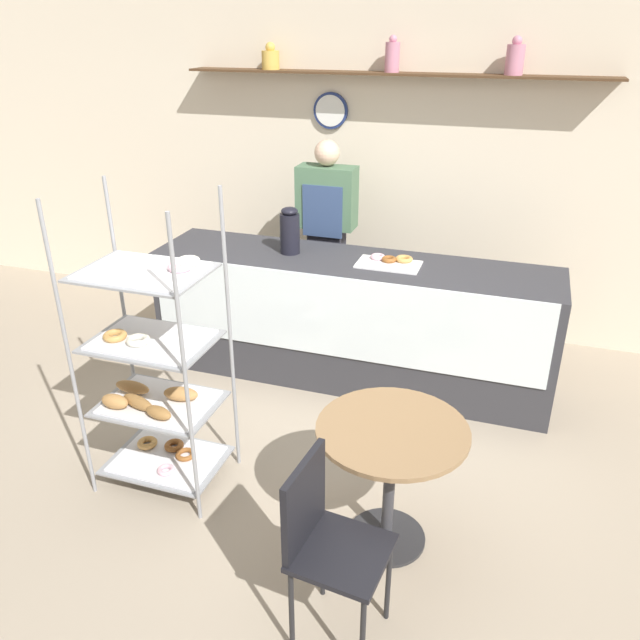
{
  "coord_description": "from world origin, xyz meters",
  "views": [
    {
      "loc": [
        1.12,
        -2.96,
        2.49
      ],
      "look_at": [
        0.0,
        0.39,
        0.81
      ],
      "focal_mm": 35.0,
      "sensor_mm": 36.0,
      "label": 1
    }
  ],
  "objects": [
    {
      "name": "cafe_table",
      "position": [
        0.66,
        -0.47,
        0.54
      ],
      "size": [
        0.76,
        0.76,
        0.71
      ],
      "color": "#262628",
      "rests_on": "ground_plane"
    },
    {
      "name": "ground_plane",
      "position": [
        0.0,
        0.0,
        0.0
      ],
      "size": [
        14.0,
        14.0,
        0.0
      ],
      "primitive_type": "plane",
      "color": "gray"
    },
    {
      "name": "back_wall",
      "position": [
        -0.0,
        2.25,
        1.36
      ],
      "size": [
        10.0,
        0.3,
        2.7
      ],
      "color": "beige",
      "rests_on": "ground_plane"
    },
    {
      "name": "pastry_rack",
      "position": [
        -0.71,
        -0.39,
        0.72
      ],
      "size": [
        0.72,
        0.53,
        1.75
      ],
      "color": "gray",
      "rests_on": "ground_plane"
    },
    {
      "name": "coffee_carafe",
      "position": [
        -0.48,
        1.15,
        1.12
      ],
      "size": [
        0.14,
        0.14,
        0.35
      ],
      "color": "black",
      "rests_on": "display_counter"
    },
    {
      "name": "cafe_chair",
      "position": [
        0.51,
        -1.08,
        0.56
      ],
      "size": [
        0.42,
        0.42,
        0.9
      ],
      "rotation": [
        0.0,
        0.0,
        7.75
      ],
      "color": "black",
      "rests_on": "ground_plane"
    },
    {
      "name": "display_counter",
      "position": [
        0.0,
        1.12,
        0.48
      ],
      "size": [
        2.95,
        0.69,
        0.95
      ],
      "color": "#333338",
      "rests_on": "ground_plane"
    },
    {
      "name": "donut_tray_counter",
      "position": [
        0.27,
        1.15,
        0.96
      ],
      "size": [
        0.45,
        0.28,
        0.04
      ],
      "color": "white",
      "rests_on": "display_counter"
    },
    {
      "name": "person_worker",
      "position": [
        -0.37,
        1.69,
        0.92
      ],
      "size": [
        0.46,
        0.23,
        1.69
      ],
      "color": "#282833",
      "rests_on": "ground_plane"
    }
  ]
}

